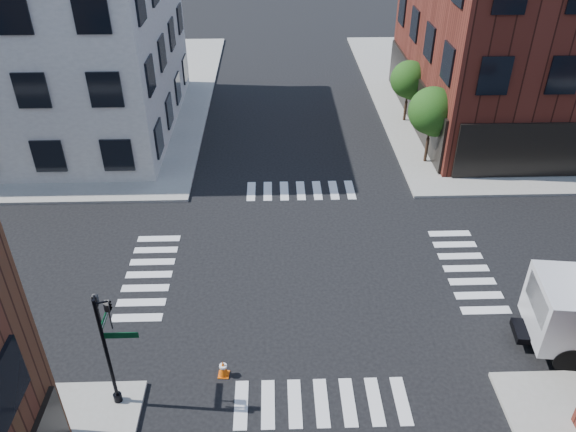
# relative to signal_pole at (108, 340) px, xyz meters

# --- Properties ---
(ground) EXTENTS (120.00, 120.00, 0.00)m
(ground) POSITION_rel_signal_pole_xyz_m (6.72, 6.68, -2.86)
(ground) COLOR black
(ground) RESTS_ON ground
(sidewalk_ne) EXTENTS (30.00, 30.00, 0.15)m
(sidewalk_ne) POSITION_rel_signal_pole_xyz_m (27.72, 27.68, -2.78)
(sidewalk_ne) COLOR gray
(sidewalk_ne) RESTS_ON ground
(sidewalk_nw) EXTENTS (30.00, 30.00, 0.15)m
(sidewalk_nw) POSITION_rel_signal_pole_xyz_m (-14.28, 27.68, -2.78)
(sidewalk_nw) COLOR gray
(sidewalk_nw) RESTS_ON ground
(tree_near) EXTENTS (2.69, 2.69, 4.49)m
(tree_near) POSITION_rel_signal_pole_xyz_m (14.28, 16.65, 0.30)
(tree_near) COLOR black
(tree_near) RESTS_ON ground
(tree_far) EXTENTS (2.43, 2.43, 4.07)m
(tree_far) POSITION_rel_signal_pole_xyz_m (14.28, 22.65, 0.02)
(tree_far) COLOR black
(tree_far) RESTS_ON ground
(signal_pole) EXTENTS (1.29, 1.24, 4.60)m
(signal_pole) POSITION_rel_signal_pole_xyz_m (0.00, 0.00, 0.00)
(signal_pole) COLOR black
(signal_pole) RESTS_ON ground
(traffic_cone) EXTENTS (0.41, 0.41, 0.70)m
(traffic_cone) POSITION_rel_signal_pole_xyz_m (3.36, 0.98, -2.52)
(traffic_cone) COLOR #EB590A
(traffic_cone) RESTS_ON ground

